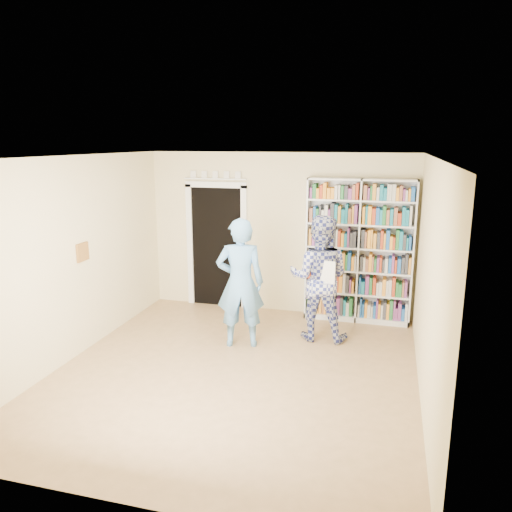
# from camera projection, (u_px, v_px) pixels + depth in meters

# --- Properties ---
(floor) EXTENTS (5.00, 5.00, 0.00)m
(floor) POSITION_uv_depth(u_px,v_px,m) (235.00, 372.00, 6.37)
(floor) COLOR olive
(floor) RESTS_ON ground
(ceiling) EXTENTS (5.00, 5.00, 0.00)m
(ceiling) POSITION_uv_depth(u_px,v_px,m) (233.00, 157.00, 5.75)
(ceiling) COLOR white
(ceiling) RESTS_ON wall_back
(wall_back) EXTENTS (4.50, 0.00, 4.50)m
(wall_back) POSITION_uv_depth(u_px,v_px,m) (279.00, 234.00, 8.41)
(wall_back) COLOR beige
(wall_back) RESTS_ON floor
(wall_left) EXTENTS (0.00, 5.00, 5.00)m
(wall_left) POSITION_uv_depth(u_px,v_px,m) (73.00, 259.00, 6.63)
(wall_left) COLOR beige
(wall_left) RESTS_ON floor
(wall_right) EXTENTS (0.00, 5.00, 5.00)m
(wall_right) POSITION_uv_depth(u_px,v_px,m) (429.00, 283.00, 5.49)
(wall_right) COLOR beige
(wall_right) RESTS_ON floor
(bookshelf) EXTENTS (1.68, 0.32, 2.31)m
(bookshelf) POSITION_uv_depth(u_px,v_px,m) (359.00, 251.00, 7.96)
(bookshelf) COLOR white
(bookshelf) RESTS_ON floor
(doorway) EXTENTS (1.10, 0.08, 2.43)m
(doorway) POSITION_uv_depth(u_px,v_px,m) (217.00, 240.00, 8.71)
(doorway) COLOR black
(doorway) RESTS_ON floor
(wall_art) EXTENTS (0.03, 0.25, 0.25)m
(wall_art) POSITION_uv_depth(u_px,v_px,m) (83.00, 252.00, 6.80)
(wall_art) COLOR brown
(wall_art) RESTS_ON wall_left
(man_blue) EXTENTS (0.77, 0.62, 1.86)m
(man_blue) POSITION_uv_depth(u_px,v_px,m) (240.00, 283.00, 7.02)
(man_blue) COLOR #5F9BD3
(man_blue) RESTS_ON floor
(man_plaid) EXTENTS (0.90, 0.71, 1.85)m
(man_plaid) POSITION_uv_depth(u_px,v_px,m) (319.00, 278.00, 7.27)
(man_plaid) COLOR navy
(man_plaid) RESTS_ON floor
(paper_sheet) EXTENTS (0.23, 0.06, 0.32)m
(paper_sheet) POSITION_uv_depth(u_px,v_px,m) (327.00, 272.00, 6.93)
(paper_sheet) COLOR white
(paper_sheet) RESTS_ON man_plaid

